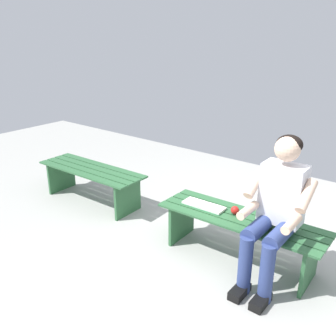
# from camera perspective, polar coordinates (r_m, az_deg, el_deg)

# --- Properties ---
(ground_plane) EXTENTS (10.00, 7.00, 0.04)m
(ground_plane) POSITION_cam_1_polar(r_m,az_deg,el_deg) (3.47, -13.20, -15.32)
(ground_plane) COLOR #9E9E99
(bench_near) EXTENTS (1.52, 0.50, 0.43)m
(bench_near) POSITION_cam_1_polar(r_m,az_deg,el_deg) (3.39, 11.10, -9.14)
(bench_near) COLOR #2D6038
(bench_near) RESTS_ON ground
(bench_far) EXTENTS (1.44, 0.49, 0.43)m
(bench_far) POSITION_cam_1_polar(r_m,az_deg,el_deg) (4.56, -11.80, -1.36)
(bench_far) COLOR #2D6038
(bench_far) RESTS_ON ground
(person_seated) EXTENTS (0.50, 0.69, 1.24)m
(person_seated) POSITION_cam_1_polar(r_m,az_deg,el_deg) (3.03, 16.40, -5.88)
(person_seated) COLOR silver
(person_seated) RESTS_ON ground
(apple) EXTENTS (0.08, 0.08, 0.08)m
(apple) POSITION_cam_1_polar(r_m,az_deg,el_deg) (3.38, 10.36, -6.46)
(apple) COLOR red
(apple) RESTS_ON bench_near
(book_open) EXTENTS (0.42, 0.17, 0.02)m
(book_open) POSITION_cam_1_polar(r_m,az_deg,el_deg) (3.48, 5.57, -5.85)
(book_open) COLOR white
(book_open) RESTS_ON bench_near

